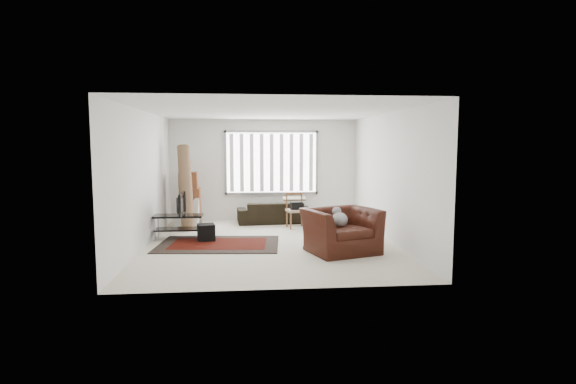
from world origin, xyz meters
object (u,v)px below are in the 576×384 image
(sofa, at_px, (274,209))
(armchair, at_px, (341,227))
(tv_stand, at_px, (179,221))
(side_chair, at_px, (296,209))
(moving_boxes, at_px, (190,201))

(sofa, xyz_separation_m, armchair, (1.07, -3.34, 0.11))
(tv_stand, height_order, side_chair, side_chair)
(tv_stand, relative_size, side_chair, 1.21)
(sofa, distance_m, side_chair, 0.91)
(moving_boxes, relative_size, sofa, 0.71)
(sofa, bearing_deg, tv_stand, 34.90)
(moving_boxes, height_order, side_chair, moving_boxes)
(tv_stand, xyz_separation_m, sofa, (2.18, 1.81, -0.01))
(side_chair, bearing_deg, moving_boxes, 159.67)
(tv_stand, xyz_separation_m, moving_boxes, (0.05, 1.56, 0.25))
(side_chair, height_order, armchair, armchair)
(moving_boxes, relative_size, side_chair, 1.58)
(moving_boxes, bearing_deg, sofa, 6.53)
(tv_stand, bearing_deg, side_chair, 21.39)
(moving_boxes, xyz_separation_m, side_chair, (2.63, -0.51, -0.16))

